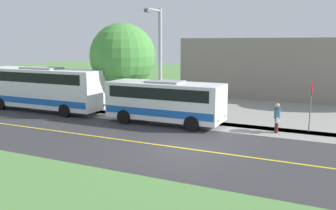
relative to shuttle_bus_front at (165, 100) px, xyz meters
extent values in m
plane|color=#548442|center=(4.52, 3.30, -1.51)|extent=(120.00, 120.00, 0.00)
cube|color=#333335|center=(4.52, 3.30, -1.50)|extent=(8.00, 100.00, 0.01)
cube|color=gray|center=(-0.68, 3.30, -1.50)|extent=(2.40, 100.00, 0.01)
cube|color=gray|center=(-7.88, 6.30, -1.50)|extent=(14.00, 36.00, 0.01)
cube|color=gold|center=(4.52, 3.30, -1.50)|extent=(0.16, 100.00, 0.00)
cube|color=white|center=(0.00, 0.00, -0.03)|extent=(2.44, 7.38, 2.25)
cube|color=blue|center=(0.00, 0.00, -0.61)|extent=(2.48, 7.23, 0.44)
cube|color=black|center=(0.00, 0.00, 0.55)|extent=(2.48, 6.64, 0.70)
cube|color=gray|center=(0.00, 0.00, 1.16)|extent=(1.47, 2.21, 0.12)
cylinder|color=black|center=(-1.22, 2.29, -1.06)|extent=(0.25, 0.90, 0.90)
cylinder|color=black|center=(1.22, 2.29, -1.06)|extent=(0.25, 0.90, 0.90)
cylinder|color=black|center=(-1.22, -2.29, -1.06)|extent=(0.25, 0.90, 0.90)
cylinder|color=black|center=(1.22, -2.29, -1.06)|extent=(0.25, 0.90, 0.90)
sphere|color=#F2EACC|center=(-0.67, 3.71, -0.81)|extent=(0.20, 0.20, 0.20)
sphere|color=#F2EACC|center=(0.67, 3.71, -0.81)|extent=(0.20, 0.20, 0.20)
cube|color=white|center=(-0.03, -10.21, 0.24)|extent=(2.50, 10.07, 2.79)
cube|color=blue|center=(-0.03, -10.21, -0.61)|extent=(2.54, 9.87, 0.44)
cube|color=black|center=(-0.03, -10.21, 1.09)|extent=(2.54, 9.07, 0.70)
cube|color=gray|center=(-0.03, -10.21, 1.70)|extent=(1.50, 3.02, 0.12)
cylinder|color=black|center=(-1.28, -7.09, -1.06)|extent=(0.25, 0.90, 0.90)
cylinder|color=black|center=(1.22, -7.09, -1.06)|extent=(0.25, 0.90, 0.90)
cylinder|color=black|center=(-1.28, -13.34, -1.06)|extent=(0.25, 0.90, 0.90)
cylinder|color=black|center=(1.22, -13.34, -1.06)|extent=(0.25, 0.90, 0.90)
sphere|color=#F2EACC|center=(-0.72, -5.16, -0.81)|extent=(0.20, 0.20, 0.20)
sphere|color=#F2EACC|center=(0.66, -5.16, -0.81)|extent=(0.20, 0.20, 0.20)
cylinder|color=#4C1919|center=(-0.67, 6.78, -1.09)|extent=(0.18, 0.18, 0.82)
cylinder|color=#4C1919|center=(-0.47, 6.78, -1.09)|extent=(0.18, 0.18, 0.82)
cylinder|color=#335972|center=(-0.57, 6.78, -0.36)|extent=(0.34, 0.34, 0.65)
sphere|color=beige|center=(-0.57, 6.78, 0.08)|extent=(0.22, 0.22, 0.22)
cylinder|color=#335972|center=(-0.75, 6.78, -0.32)|extent=(0.28, 0.10, 0.59)
cube|color=white|center=(-0.83, 6.83, -0.74)|extent=(0.20, 0.12, 0.28)
cylinder|color=#335972|center=(-0.39, 6.78, -0.32)|extent=(0.28, 0.10, 0.59)
cube|color=white|center=(-0.31, 6.83, -0.74)|extent=(0.20, 0.12, 0.28)
cylinder|color=slate|center=(-1.58, 8.44, -0.41)|extent=(0.07, 0.07, 2.20)
cylinder|color=red|center=(-1.58, 8.46, 0.99)|extent=(0.76, 0.03, 0.76)
cylinder|color=#9E9EA3|center=(-0.48, -0.57, 2.07)|extent=(0.24, 0.24, 7.16)
cylinder|color=#9E9EA3|center=(0.32, -0.57, 5.50)|extent=(1.60, 0.14, 0.14)
cube|color=#59595B|center=(1.12, -0.57, 5.40)|extent=(0.50, 0.24, 0.20)
cylinder|color=#4C3826|center=(-2.88, -4.91, -0.40)|extent=(0.36, 0.36, 2.20)
sphere|color=#478C3D|center=(-2.88, -4.91, 2.54)|extent=(4.92, 4.92, 4.92)
cube|color=gray|center=(-16.88, 5.45, 1.23)|extent=(10.00, 19.07, 5.46)
camera|label=1|loc=(20.00, 9.68, 3.61)|focal=38.26mm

